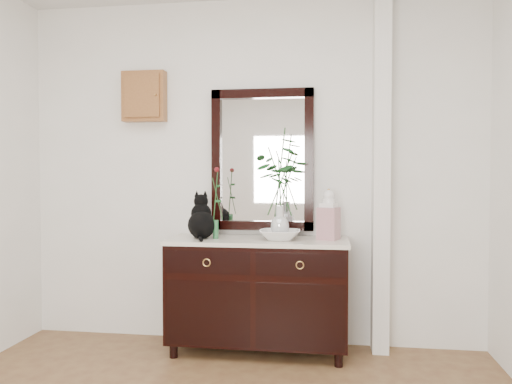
% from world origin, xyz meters
% --- Properties ---
extents(wall_back, '(3.60, 0.04, 2.70)m').
position_xyz_m(wall_back, '(0.00, 1.98, 1.35)').
color(wall_back, white).
rests_on(wall_back, ground).
extents(pilaster, '(0.12, 0.20, 2.70)m').
position_xyz_m(pilaster, '(1.00, 1.90, 1.35)').
color(pilaster, white).
rests_on(pilaster, ground).
extents(sideboard, '(1.33, 0.52, 0.82)m').
position_xyz_m(sideboard, '(0.10, 1.73, 0.47)').
color(sideboard, black).
rests_on(sideboard, ground).
extents(wall_mirror, '(0.80, 0.06, 1.10)m').
position_xyz_m(wall_mirror, '(0.10, 1.97, 1.44)').
color(wall_mirror, black).
rests_on(wall_mirror, wall_back).
extents(key_cabinet, '(0.35, 0.10, 0.40)m').
position_xyz_m(key_cabinet, '(-0.85, 1.94, 1.95)').
color(key_cabinet, brown).
rests_on(key_cabinet, wall_back).
extents(cat, '(0.32, 0.35, 0.34)m').
position_xyz_m(cat, '(-0.32, 1.71, 1.02)').
color(cat, black).
rests_on(cat, sideboard).
extents(lotus_bowl, '(0.30, 0.30, 0.07)m').
position_xyz_m(lotus_bowl, '(0.27, 1.69, 0.89)').
color(lotus_bowl, white).
rests_on(lotus_bowl, sideboard).
extents(vase_branches, '(0.46, 0.46, 0.80)m').
position_xyz_m(vase_branches, '(0.27, 1.69, 1.27)').
color(vase_branches, silver).
rests_on(vase_branches, lotus_bowl).
extents(bud_vase_rose, '(0.08, 0.08, 0.54)m').
position_xyz_m(bud_vase_rose, '(-0.21, 1.70, 1.12)').
color(bud_vase_rose, '#2D6C3C').
rests_on(bud_vase_rose, sideboard).
extents(ginger_jar, '(0.18, 0.18, 0.38)m').
position_xyz_m(ginger_jar, '(0.62, 1.77, 1.04)').
color(ginger_jar, silver).
rests_on(ginger_jar, sideboard).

